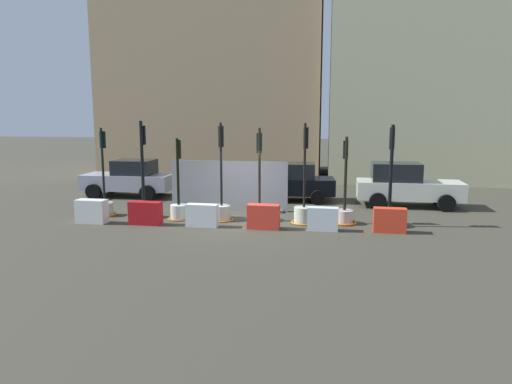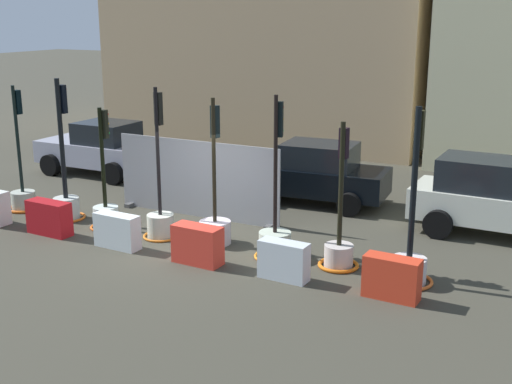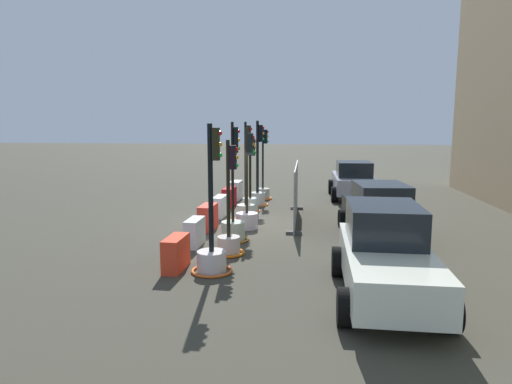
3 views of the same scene
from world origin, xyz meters
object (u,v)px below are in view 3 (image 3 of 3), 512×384
traffic_light_2 (250,199)px  car_white_van (386,254)px  traffic_light_7 (212,249)px  traffic_light_0 (263,188)px  car_black_sedan (379,211)px  construction_barrier_0 (236,190)px  construction_barrier_1 (229,197)px  construction_barrier_3 (208,217)px  construction_barrier_4 (195,232)px  traffic_light_6 (229,236)px  construction_barrier_5 (176,253)px  traffic_light_4 (247,212)px  traffic_light_3 (246,205)px  traffic_light_1 (258,190)px  traffic_light_5 (233,224)px  car_silver_hatchback (353,180)px  construction_barrier_2 (220,206)px

traffic_light_2 → car_white_van: bearing=23.7°
traffic_light_7 → car_white_van: traffic_light_7 is taller
traffic_light_0 → car_black_sedan: (6.63, 4.15, 0.32)m
construction_barrier_0 → construction_barrier_1: 1.96m
traffic_light_0 → construction_barrier_3: bearing=-11.1°
construction_barrier_1 → construction_barrier_4: (6.06, 0.04, -0.02)m
traffic_light_2 → construction_barrier_3: traffic_light_2 is taller
traffic_light_0 → traffic_light_7: 10.36m
traffic_light_0 → traffic_light_7: (10.36, -0.20, 0.07)m
traffic_light_6 → construction_barrier_5: (1.40, -1.03, -0.10)m
traffic_light_4 → construction_barrier_0: bearing=-167.5°
traffic_light_3 → construction_barrier_1: traffic_light_3 is taller
traffic_light_1 → traffic_light_5: size_ratio=1.02×
traffic_light_0 → construction_barrier_1: bearing=-30.1°
construction_barrier_5 → car_silver_hatchback: 12.20m
traffic_light_7 → construction_barrier_5: bearing=-95.7°
traffic_light_1 → car_black_sedan: size_ratio=0.86×
construction_barrier_2 → traffic_light_6: bearing=13.6°
traffic_light_5 → car_white_van: size_ratio=0.82×
traffic_light_0 → traffic_light_2: 2.96m
construction_barrier_0 → car_white_van: (11.35, 4.76, 0.46)m
construction_barrier_2 → car_white_van: size_ratio=0.26×
construction_barrier_2 → construction_barrier_5: size_ratio=1.04×
traffic_light_3 → traffic_light_6: bearing=1.7°
traffic_light_7 → construction_barrier_2: (-6.28, -1.01, -0.18)m
traffic_light_3 → construction_barrier_0: 4.54m
construction_barrier_2 → construction_barrier_0: bearing=-179.6°
traffic_light_1 → car_white_van: (9.89, 3.60, 0.23)m
traffic_light_4 → car_silver_hatchback: 7.79m
construction_barrier_5 → car_silver_hatchback: bearing=154.8°
construction_barrier_2 → car_black_sedan: 5.95m
car_black_sedan → traffic_light_1: bearing=-140.1°
traffic_light_3 → traffic_light_6: size_ratio=1.15×
traffic_light_6 → traffic_light_0: bearing=179.7°
construction_barrier_5 → car_white_van: (1.19, 4.61, 0.48)m
construction_barrier_0 → car_black_sedan: bearing=39.6°
construction_barrier_4 → car_silver_hatchback: bearing=149.4°
traffic_light_3 → construction_barrier_3: bearing=-31.9°
traffic_light_5 → construction_barrier_1: size_ratio=3.05×
traffic_light_2 → traffic_light_7: 7.41m
construction_barrier_0 → car_white_van: 12.31m
traffic_light_7 → construction_barrier_0: bearing=-174.2°
traffic_light_3 → construction_barrier_0: bearing=-166.6°
traffic_light_1 → construction_barrier_4: size_ratio=3.51×
construction_barrier_4 → car_silver_hatchback: (-8.90, 5.27, 0.45)m
construction_barrier_1 → traffic_light_6: bearing=9.6°
traffic_light_4 → construction_barrier_5: (4.40, -1.13, -0.14)m
car_black_sedan → traffic_light_0: bearing=-147.9°
traffic_light_3 → construction_barrier_1: 2.67m
traffic_light_7 → car_white_van: 3.90m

